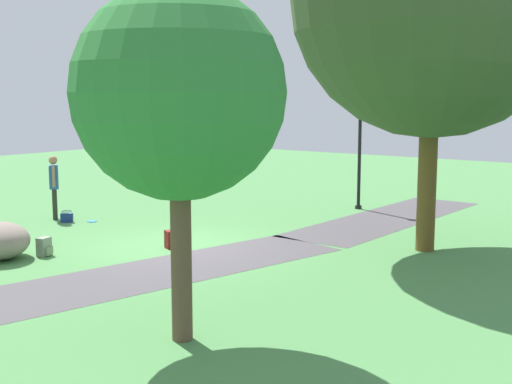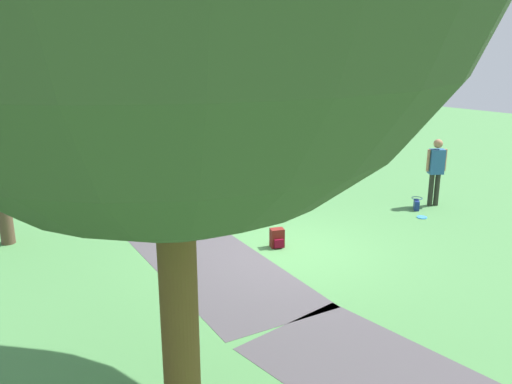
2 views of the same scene
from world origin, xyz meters
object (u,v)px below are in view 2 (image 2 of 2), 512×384
lawn_boulder (261,184)px  spare_backpack_on_lawn (277,238)px  man_near_boulder (303,140)px  handbag_on_grass (416,204)px  woman_with_handbag (436,167)px  frisbee_on_grass (422,217)px  backpack_by_boulder (264,201)px

lawn_boulder → spare_backpack_on_lawn: size_ratio=4.85×
man_near_boulder → handbag_on_grass: 4.81m
lawn_boulder → woman_with_handbag: 4.58m
woman_with_handbag → frisbee_on_grass: bearing=107.8°
lawn_boulder → backpack_by_boulder: bearing=141.6°
spare_backpack_on_lawn → lawn_boulder: bearing=-37.9°
man_near_boulder → frisbee_on_grass: man_near_boulder is taller
frisbee_on_grass → lawn_boulder: bearing=23.8°
woman_with_handbag → handbag_on_grass: (0.10, 0.63, -0.88)m
man_near_boulder → frisbee_on_grass: bearing=166.1°
spare_backpack_on_lawn → frisbee_on_grass: spare_backpack_on_lawn is taller
woman_with_handbag → frisbee_on_grass: 1.54m
woman_with_handbag → spare_backpack_on_lawn: 5.15m
man_near_boulder → handbag_on_grass: bearing=170.4°
lawn_boulder → man_near_boulder: 3.28m
lawn_boulder → man_near_boulder: man_near_boulder is taller
lawn_boulder → spare_backpack_on_lawn: lawn_boulder is taller
backpack_by_boulder → frisbee_on_grass: 3.93m
lawn_boulder → handbag_on_grass: size_ratio=5.09×
backpack_by_boulder → frisbee_on_grass: backpack_by_boulder is taller
backpack_by_boulder → spare_backpack_on_lawn: (-2.13, 1.65, 0.00)m
lawn_boulder → man_near_boulder: (1.21, -2.98, 0.65)m
woman_with_handbag → man_near_boulder: man_near_boulder is taller
spare_backpack_on_lawn → frisbee_on_grass: bearing=-105.1°
man_near_boulder → frisbee_on_grass: size_ratio=7.10×
frisbee_on_grass → handbag_on_grass: bearing=-46.5°
spare_backpack_on_lawn → frisbee_on_grass: 4.08m
lawn_boulder → spare_backpack_on_lawn: bearing=142.1°
lawn_boulder → handbag_on_grass: (-3.45, -2.20, -0.24)m
woman_with_handbag → handbag_on_grass: size_ratio=4.60×
woman_with_handbag → handbag_on_grass: bearing=80.9°
woman_with_handbag → spare_backpack_on_lawn: (0.71, 5.03, -0.83)m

